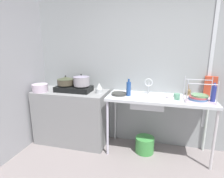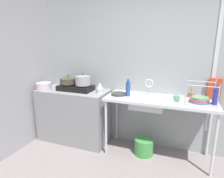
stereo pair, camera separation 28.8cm
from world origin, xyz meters
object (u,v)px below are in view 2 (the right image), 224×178
(frying_pan, at_px, (119,94))
(bottle_by_rack, at_px, (215,97))
(sink_basin, at_px, (147,103))
(pot_on_right_burner, at_px, (83,80))
(pot_beside_stove, at_px, (44,86))
(cereal_box, at_px, (214,89))
(faucet, at_px, (149,84))
(bucket_on_floor, at_px, (144,146))
(cup_by_rack, at_px, (177,98))
(percolator, at_px, (100,88))
(dish_rack, at_px, (200,100))
(pot_on_left_burner, at_px, (68,80))
(bottle_by_sink, at_px, (128,89))
(utensil_jar, at_px, (191,94))
(small_bowl_on_drainboard, at_px, (171,99))
(stove, at_px, (76,88))

(frying_pan, distance_m, bottle_by_rack, 1.31)
(sink_basin, distance_m, bottle_by_rack, 0.89)
(pot_on_right_burner, height_order, pot_beside_stove, pot_on_right_burner)
(cereal_box, bearing_deg, pot_on_right_burner, -165.80)
(faucet, height_order, bucket_on_floor, faucet)
(pot_beside_stove, bearing_deg, cup_by_rack, 2.96)
(percolator, height_order, dish_rack, dish_rack)
(pot_on_left_burner, height_order, dish_rack, dish_rack)
(faucet, distance_m, bottle_by_sink, 0.33)
(pot_beside_stove, xyz_separation_m, dish_rack, (2.43, 0.13, -0.02))
(frying_pan, height_order, dish_rack, dish_rack)
(pot_on_left_burner, distance_m, faucet, 1.35)
(utensil_jar, bearing_deg, small_bowl_on_drainboard, -137.71)
(cereal_box, bearing_deg, dish_rack, -118.86)
(pot_on_right_burner, bearing_deg, utensil_jar, 7.92)
(pot_beside_stove, distance_m, frying_pan, 1.31)
(pot_on_right_burner, relative_size, sink_basin, 0.54)
(percolator, distance_m, small_bowl_on_drainboard, 1.11)
(bottle_by_sink, relative_size, utensil_jar, 1.41)
(pot_on_left_burner, height_order, frying_pan, pot_on_left_burner)
(cup_by_rack, bearing_deg, bottle_by_rack, -2.85)
(bottle_by_rack, bearing_deg, bottle_by_sink, 177.97)
(stove, bearing_deg, bottle_by_rack, -1.87)
(dish_rack, bearing_deg, pot_beside_stove, -177.05)
(percolator, bearing_deg, pot_on_right_burner, -177.96)
(bottle_by_sink, bearing_deg, bucket_on_floor, -3.75)
(faucet, distance_m, dish_rack, 0.73)
(pot_beside_stove, height_order, frying_pan, pot_beside_stove)
(sink_basin, height_order, cereal_box, cereal_box)
(small_bowl_on_drainboard, relative_size, utensil_jar, 0.82)
(percolator, xyz_separation_m, utensil_jar, (1.37, 0.22, -0.04))
(pot_on_right_burner, height_order, small_bowl_on_drainboard, pot_on_right_burner)
(frying_pan, bearing_deg, pot_on_right_burner, 177.74)
(cup_by_rack, bearing_deg, sink_basin, 175.33)
(sink_basin, relative_size, bottle_by_rack, 1.81)
(percolator, bearing_deg, dish_rack, -1.60)
(bottle_by_sink, distance_m, bottle_by_rack, 1.15)
(pot_on_left_burner, height_order, small_bowl_on_drainboard, pot_on_left_burner)
(percolator, height_order, faucet, faucet)
(cereal_box, relative_size, bucket_on_floor, 1.05)
(cup_by_rack, bearing_deg, pot_beside_stove, -177.04)
(pot_on_right_burner, xyz_separation_m, small_bowl_on_drainboard, (1.40, -0.00, -0.17))
(cup_by_rack, bearing_deg, bucket_on_floor, -179.96)
(stove, xyz_separation_m, percolator, (0.44, 0.01, 0.03))
(bottle_by_sink, distance_m, utensil_jar, 0.92)
(bucket_on_floor, bearing_deg, pot_on_right_burner, 177.57)
(pot_on_left_burner, relative_size, bottle_by_rack, 1.06)
(stove, relative_size, frying_pan, 2.53)
(faucet, relative_size, frying_pan, 1.09)
(faucet, bearing_deg, bucket_on_floor, -91.23)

